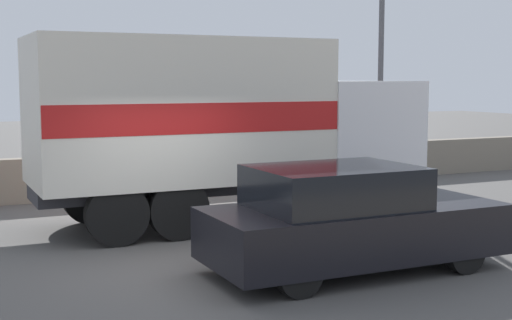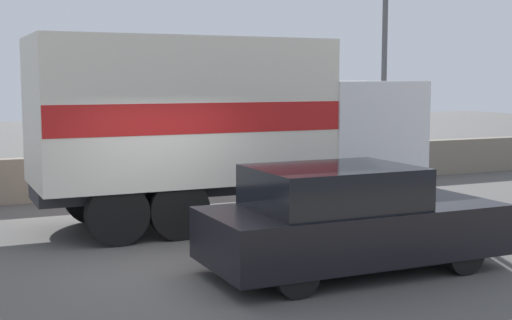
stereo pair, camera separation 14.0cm
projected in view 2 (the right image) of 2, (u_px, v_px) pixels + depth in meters
name	position (u px, v px, depth m)	size (l,w,h in m)	color
ground_plane	(198.00, 268.00, 10.44)	(80.00, 80.00, 0.00)	#514F4C
stone_wall_backdrop	(97.00, 176.00, 16.62)	(60.00, 0.35, 1.00)	gray
street_lamp	(385.00, 9.00, 18.04)	(0.56, 0.28, 7.93)	#4C4C51
box_truck	(221.00, 122.00, 13.52)	(7.42, 2.49, 3.49)	silver
car_hatchback	(348.00, 220.00, 10.16)	(4.32, 1.84, 1.54)	black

